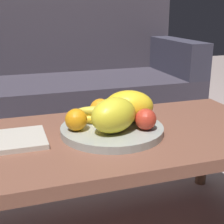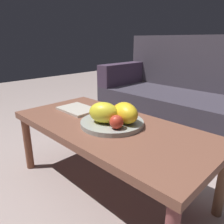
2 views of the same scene
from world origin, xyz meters
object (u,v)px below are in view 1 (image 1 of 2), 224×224
melon_large_front (114,115)px  melon_smaller_beside (129,106)px  orange_front (101,109)px  apple_front (146,119)px  couch (58,92)px  fruit_bowl (112,130)px  magazine (5,141)px  banana_bunch (100,117)px  orange_left (76,120)px  coffee_table (108,147)px

melon_large_front → melon_smaller_beside: melon_large_front is taller
orange_front → apple_front: 0.18m
couch → fruit_bowl: couch is taller
magazine → apple_front: bearing=-10.7°
melon_large_front → magazine: (-0.33, 0.07, -0.07)m
fruit_bowl → banana_bunch: (-0.03, 0.03, 0.04)m
orange_front → magazine: orange_front is taller
melon_large_front → orange_front: 0.13m
melon_large_front → orange_left: bearing=155.1°
couch → orange_front: 0.99m
orange_front → melon_large_front: bearing=-88.1°
banana_bunch → fruit_bowl: bearing=-47.8°
fruit_bowl → orange_left: 0.13m
banana_bunch → couch: bearing=89.3°
coffee_table → magazine: 0.33m
coffee_table → melon_large_front: melon_large_front is taller
coffee_table → orange_left: bearing=176.3°
coffee_table → couch: 1.06m
coffee_table → melon_large_front: (0.01, -0.04, 0.13)m
melon_smaller_beside → magazine: (-0.42, -0.01, -0.07)m
fruit_bowl → melon_large_front: melon_large_front is taller
orange_left → apple_front: orange_left is taller
melon_smaller_beside → apple_front: size_ratio=2.42×
melon_large_front → melon_smaller_beside: bearing=44.3°
apple_front → orange_front: bearing=128.2°
melon_smaller_beside → apple_front: (0.02, -0.09, -0.02)m
melon_smaller_beside → orange_left: 0.20m
orange_front → banana_bunch: orange_front is taller
couch → orange_left: couch is taller
couch → orange_front: bearing=-89.9°
couch → orange_left: (-0.10, -1.06, 0.17)m
coffee_table → apple_front: (0.11, -0.06, 0.11)m
banana_bunch → magazine: banana_bunch is taller
melon_smaller_beside → coffee_table: bearing=-158.1°
fruit_bowl → melon_large_front: size_ratio=2.15×
couch → apple_front: size_ratio=24.23×
banana_bunch → magazine: (-0.31, -0.01, -0.04)m
coffee_table → banana_bunch: 0.11m
couch → melon_smaller_beside: size_ratio=10.02×
coffee_table → apple_front: size_ratio=16.82×
couch → fruit_bowl: size_ratio=4.92×
coffee_table → orange_front: size_ratio=15.47×
magazine → banana_bunch: bearing=2.4°
fruit_bowl → magazine: size_ratio=1.38×
orange_left → orange_front: bearing=35.5°
magazine → coffee_table: bearing=-4.6°
orange_left → melon_large_front: bearing=-24.9°
apple_front → banana_bunch: bearing=142.2°
orange_front → coffee_table: bearing=-91.7°
couch → fruit_bowl: (0.02, -1.06, 0.12)m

